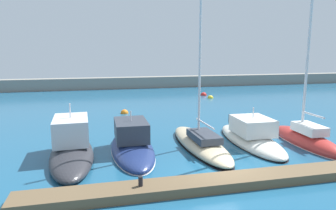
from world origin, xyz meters
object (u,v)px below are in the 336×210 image
Objects in this scene: motorboat_charcoal_nearest at (72,147)px; dock_bollard at (141,181)px; motorboat_navy_second at (132,144)px; sailboat_red_fifth at (306,137)px; motorboat_ivory_fourth at (251,137)px; mooring_buoy_yellow at (210,98)px; sailboat_sand_third at (200,142)px; mooring_buoy_orange at (124,113)px; mooring_buoy_red at (204,95)px.

dock_bollard is at bearing -152.66° from motorboat_charcoal_nearest.
motorboat_navy_second is 18.34× the size of dock_bollard.
motorboat_navy_second is 0.51× the size of sailboat_red_fifth.
motorboat_ivory_fourth reaches higher than dock_bollard.
motorboat_charcoal_nearest is 10.62× the size of mooring_buoy_yellow.
mooring_buoy_yellow is at bearing -32.99° from motorboat_navy_second.
sailboat_sand_third is 7.57m from dock_bollard.
motorboat_navy_second is 10.59× the size of mooring_buoy_yellow.
mooring_buoy_yellow is (0.94, 20.57, -0.46)m from sailboat_red_fifth.
dock_bollard is (-12.11, -4.95, 0.21)m from sailboat_red_fifth.
dock_bollard is at bearing -93.00° from mooring_buoy_orange.
motorboat_navy_second reaches higher than dock_bollard.
sailboat_sand_third is at bearing -94.11° from motorboat_navy_second.
motorboat_ivory_fourth is 10.90× the size of mooring_buoy_yellow.
sailboat_sand_third is 3.74m from motorboat_ivory_fourth.
motorboat_ivory_fourth reaches higher than motorboat_navy_second.
motorboat_navy_second is at bearing -123.35° from mooring_buoy_yellow.
mooring_buoy_red is 1.10× the size of mooring_buoy_orange.
mooring_buoy_yellow is (12.72, 19.33, -0.44)m from motorboat_navy_second.
sailboat_red_fifth is (7.30, -0.89, 0.10)m from sailboat_sand_third.
dock_bollard reaches higher than mooring_buoy_orange.
motorboat_navy_second is at bearing 90.12° from motorboat_ivory_fourth.
sailboat_red_fifth is 19.91× the size of mooring_buoy_orange.
motorboat_charcoal_nearest is 9.24× the size of mooring_buoy_red.
mooring_buoy_red reaches higher than mooring_buoy_yellow.
motorboat_navy_second is 8.22m from motorboat_ivory_fourth.
mooring_buoy_red is at bearing 90.89° from mooring_buoy_yellow.
mooring_buoy_orange is 1.82× the size of dock_bollard.
motorboat_navy_second is 25.35m from mooring_buoy_red.
motorboat_ivory_fourth is at bearing -101.42° from mooring_buoy_red.
mooring_buoy_yellow is 14.17m from mooring_buoy_orange.
mooring_buoy_orange is at bearing 87.00° from dock_bollard.
motorboat_navy_second is at bearing -92.99° from mooring_buoy_orange.
mooring_buoy_yellow is at bearing -1.30° from sailboat_red_fifth.
sailboat_sand_third is 7.35m from sailboat_red_fifth.
motorboat_charcoal_nearest is 27.67m from mooring_buoy_red.
mooring_buoy_red reaches higher than mooring_buoy_orange.
mooring_buoy_orange is at bearing 33.27° from motorboat_ivory_fourth.
mooring_buoy_orange is (4.26, 12.34, -0.67)m from motorboat_charcoal_nearest.
sailboat_red_fifth is at bearing -105.87° from motorboat_ivory_fourth.
motorboat_ivory_fourth is 22.54m from mooring_buoy_red.
mooring_buoy_yellow is 28.67m from dock_bollard.
sailboat_red_fifth reaches higher than mooring_buoy_orange.
sailboat_red_fifth is 20.86× the size of mooring_buoy_yellow.
mooring_buoy_yellow is 2.61m from mooring_buoy_red.
mooring_buoy_yellow is (8.24, 19.68, -0.36)m from sailboat_sand_third.
sailboat_sand_third reaches higher than mooring_buoy_orange.
sailboat_red_fifth is at bearing 22.25° from dock_bollard.
motorboat_charcoal_nearest is at bearing -109.04° from mooring_buoy_orange.
motorboat_navy_second is at bearing 86.98° from dock_bollard.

